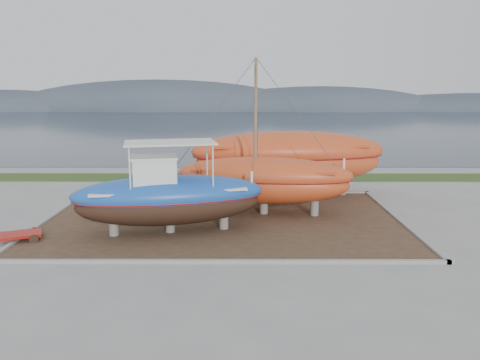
# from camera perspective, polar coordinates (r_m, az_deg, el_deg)

# --- Properties ---
(ground) EXTENTS (140.00, 140.00, 0.00)m
(ground) POSITION_cam_1_polar(r_m,az_deg,el_deg) (20.68, -2.51, -8.00)
(ground) COLOR gray
(ground) RESTS_ON ground
(dirt_patch) EXTENTS (18.00, 12.00, 0.06)m
(dirt_patch) POSITION_cam_1_polar(r_m,az_deg,el_deg) (24.48, -2.08, -4.84)
(dirt_patch) COLOR #422D1E
(dirt_patch) RESTS_ON ground
(curb_frame) EXTENTS (18.60, 12.60, 0.15)m
(curb_frame) POSITION_cam_1_polar(r_m,az_deg,el_deg) (24.46, -2.08, -4.74)
(curb_frame) COLOR gray
(curb_frame) RESTS_ON ground
(grass_strip) EXTENTS (44.00, 3.00, 0.08)m
(grass_strip) POSITION_cam_1_polar(r_m,az_deg,el_deg) (35.66, -1.36, 0.32)
(grass_strip) COLOR #284219
(grass_strip) RESTS_ON ground
(sea) EXTENTS (260.00, 100.00, 0.04)m
(sea) POSITION_cam_1_polar(r_m,az_deg,el_deg) (89.76, -0.44, 6.94)
(sea) COLOR #1B2837
(sea) RESTS_ON ground
(mountain_ridge) EXTENTS (200.00, 36.00, 20.00)m
(mountain_ridge) POSITION_cam_1_polar(r_m,az_deg,el_deg) (144.66, -0.21, 8.60)
(mountain_ridge) COLOR #333D49
(mountain_ridge) RESTS_ON ground
(blue_caique) EXTENTS (9.34, 4.61, 4.31)m
(blue_caique) POSITION_cam_1_polar(r_m,az_deg,el_deg) (22.06, -8.65, -0.91)
(blue_caique) COLOR #1C52B0
(blue_caique) RESTS_ON dirt_patch
(white_dinghy) EXTENTS (4.18, 2.77, 1.18)m
(white_dinghy) POSITION_cam_1_polar(r_m,az_deg,el_deg) (26.49, -14.31, -2.55)
(white_dinghy) COLOR silver
(white_dinghy) RESTS_ON dirt_patch
(orange_sailboat) EXTENTS (9.73, 4.07, 8.24)m
(orange_sailboat) POSITION_cam_1_polar(r_m,az_deg,el_deg) (24.79, 3.00, 5.15)
(orange_sailboat) COLOR #BB421C
(orange_sailboat) RESTS_ON dirt_patch
(orange_bare_hull) EXTENTS (12.41, 4.73, 3.98)m
(orange_bare_hull) POSITION_cam_1_polar(r_m,az_deg,el_deg) (29.42, 5.94, 1.89)
(orange_bare_hull) COLOR #BB421C
(orange_bare_hull) RESTS_ON dirt_patch
(red_trailer) EXTENTS (2.95, 2.23, 0.37)m
(red_trailer) POSITION_cam_1_polar(r_m,az_deg,el_deg) (23.40, -25.17, -6.30)
(red_trailer) COLOR #A91C13
(red_trailer) RESTS_ON ground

